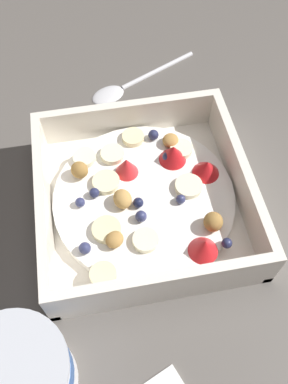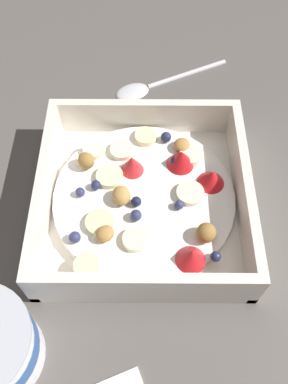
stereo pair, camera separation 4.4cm
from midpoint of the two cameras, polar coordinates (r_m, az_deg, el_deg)
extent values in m
plane|color=#56514C|center=(0.47, 1.66, -1.15)|extent=(2.40, 2.40, 0.00)
cube|color=white|center=(0.46, 2.72, -1.87)|extent=(0.23, 0.23, 0.01)
cube|color=white|center=(0.46, 16.31, -0.38)|extent=(0.23, 0.01, 0.06)
cube|color=white|center=(0.45, -10.92, -0.26)|extent=(0.23, 0.01, 0.06)
cube|color=white|center=(0.40, 3.18, -13.60)|extent=(0.01, 0.21, 0.06)
cube|color=white|center=(0.51, 2.59, 9.99)|extent=(0.01, 0.21, 0.06)
cylinder|color=white|center=(0.45, 2.78, -1.14)|extent=(0.20, 0.20, 0.01)
cylinder|color=#F7EFC6|center=(0.48, -4.37, 5.77)|extent=(0.04, 0.04, 0.01)
cylinder|color=#F7EFC6|center=(0.48, -0.47, 5.67)|extent=(0.04, 0.04, 0.01)
cylinder|color=#F7EFC6|center=(0.42, 1.17, -6.91)|extent=(0.04, 0.04, 0.01)
cylinder|color=#F4EAB7|center=(0.46, -2.08, 1.97)|extent=(0.04, 0.04, 0.01)
cylinder|color=#F7EFC6|center=(0.45, 9.25, -0.40)|extent=(0.04, 0.04, 0.01)
cylinder|color=beige|center=(0.49, 2.82, 7.56)|extent=(0.03, 0.03, 0.01)
cylinder|color=beige|center=(0.43, -3.26, -4.54)|extent=(0.04, 0.04, 0.01)
cylinder|color=#F7EFC6|center=(0.48, 9.23, 4.89)|extent=(0.04, 0.04, 0.01)
cylinder|color=beige|center=(0.41, -4.88, -10.53)|extent=(0.04, 0.04, 0.01)
cone|color=red|center=(0.47, 7.89, 4.50)|extent=(0.03, 0.03, 0.02)
cone|color=red|center=(0.41, 9.76, -9.01)|extent=(0.04, 0.04, 0.02)
cone|color=red|center=(0.46, 1.08, 3.76)|extent=(0.03, 0.03, 0.02)
cone|color=red|center=(0.46, 12.17, 1.77)|extent=(0.03, 0.03, 0.02)
sphere|color=#23284C|center=(0.45, -3.98, 0.63)|extent=(0.01, 0.01, 0.01)
sphere|color=navy|center=(0.45, -6.14, -0.24)|extent=(0.01, 0.01, 0.01)
sphere|color=navy|center=(0.43, 1.35, -3.51)|extent=(0.01, 0.01, 0.01)
sphere|color=navy|center=(0.44, 7.80, -2.03)|extent=(0.01, 0.01, 0.01)
sphere|color=#23284C|center=(0.42, 13.02, -9.03)|extent=(0.01, 0.01, 0.01)
sphere|color=#23284C|center=(0.49, 5.69, 7.46)|extent=(0.01, 0.01, 0.01)
sphere|color=navy|center=(0.42, -6.69, -6.54)|extent=(0.01, 0.01, 0.01)
sphere|color=#191E3D|center=(0.44, 1.90, -1.58)|extent=(0.01, 0.01, 0.01)
sphere|color=#23284C|center=(0.47, 7.10, 4.10)|extent=(0.01, 0.01, 0.01)
ellipsoid|color=#AD7F42|center=(0.49, 7.92, 6.33)|extent=(0.03, 0.03, 0.01)
ellipsoid|color=olive|center=(0.42, 11.67, -5.83)|extent=(0.03, 0.03, 0.02)
ellipsoid|color=olive|center=(0.47, -5.42, 4.17)|extent=(0.03, 0.03, 0.02)
ellipsoid|color=tan|center=(0.44, -0.31, -0.70)|extent=(0.03, 0.02, 0.02)
ellipsoid|color=#AD7F42|center=(0.42, -2.46, -6.10)|extent=(0.03, 0.03, 0.01)
ellipsoid|color=silver|center=(0.58, 0.60, 13.94)|extent=(0.05, 0.06, 0.01)
cylinder|color=silver|center=(0.61, 8.23, 16.10)|extent=(0.06, 0.12, 0.01)
camera|label=1|loc=(0.02, -87.13, 4.51)|focal=38.18mm
camera|label=2|loc=(0.02, 92.87, -4.51)|focal=38.18mm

